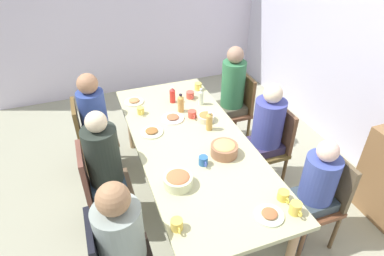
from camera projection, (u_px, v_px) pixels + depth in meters
The scene contains 33 objects.
ground_plane at pixel (192, 199), 3.47m from camera, with size 6.38×6.38×0.00m, color #9D9D84.
wall_left at pixel (129, 7), 4.83m from camera, with size 0.12×4.25×2.60m, color silver.
dining_table at pixel (192, 147), 3.07m from camera, with size 2.40×1.00×0.76m.
chair_0 at pixel (321, 197), 2.80m from camera, with size 0.40×0.40×0.90m.
person_0 at pixel (316, 187), 2.69m from camera, with size 0.30×0.30×1.12m.
chair_1 at pixel (90, 135), 3.55m from camera, with size 0.40×0.40×0.90m.
person_1 at pixel (95, 117), 3.45m from camera, with size 0.30×0.30×1.21m.
chair_2 at pixel (272, 143), 3.42m from camera, with size 0.40×0.40×0.90m.
person_2 at pixel (267, 129), 3.28m from camera, with size 0.30×0.30×1.20m.
chair_3 at pixel (99, 184), 2.93m from camera, with size 0.40×0.40×0.90m.
person_3 at pixel (105, 163), 2.83m from camera, with size 0.30×0.30×1.25m.
person_4 at pixel (122, 237), 2.21m from camera, with size 0.32×0.32×1.21m.
chair_5 at pixel (237, 106), 4.04m from camera, with size 0.40×0.40×0.90m.
person_5 at pixel (232, 90), 3.88m from camera, with size 0.30×0.30×1.28m.
plate_0 at pixel (134, 101), 3.61m from camera, with size 0.21×0.21×0.04m.
plate_1 at pixel (152, 132), 3.14m from camera, with size 0.22×0.22×0.04m.
plate_2 at pixel (173, 118), 3.33m from camera, with size 0.23×0.23×0.04m.
plate_3 at pixel (269, 215), 2.31m from camera, with size 0.21×0.21×0.04m.
bowl_0 at pixel (178, 180), 2.54m from camera, with size 0.23×0.23×0.11m.
bowl_1 at pixel (224, 149), 2.85m from camera, with size 0.24×0.24×0.12m.
bowl_2 at pixel (206, 117), 3.30m from camera, with size 0.17×0.17×0.08m.
cup_0 at pixel (192, 114), 3.35m from camera, with size 0.12×0.09×0.07m.
cup_1 at pixel (198, 86), 3.84m from camera, with size 0.12×0.08×0.08m.
cup_2 at pixel (177, 225), 2.21m from camera, with size 0.12×0.08×0.08m.
cup_3 at pixel (203, 161), 2.75m from camera, with size 0.11×0.08×0.08m.
cup_4 at pixel (283, 196), 2.43m from camera, with size 0.12×0.09×0.07m.
cup_5 at pixel (296, 208), 2.31m from camera, with size 0.12×0.08×0.10m.
cup_6 at pixel (141, 111), 3.41m from camera, with size 0.11×0.07×0.07m.
cup_7 at pixel (190, 95), 3.68m from camera, with size 0.12×0.09×0.08m.
bottle_0 at pixel (181, 103), 3.41m from camera, with size 0.07×0.07×0.20m.
bottle_1 at pixel (172, 95), 3.58m from camera, with size 0.06×0.06×0.19m.
bottle_2 at pixel (201, 97), 3.54m from camera, with size 0.05×0.05×0.19m.
bottle_3 at pixel (209, 121), 3.14m from camera, with size 0.06×0.06×0.20m.
Camera 1 is at (2.28, -0.83, 2.59)m, focal length 30.89 mm.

